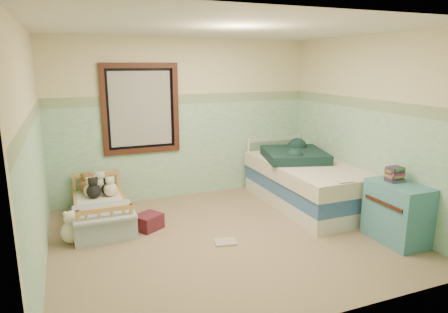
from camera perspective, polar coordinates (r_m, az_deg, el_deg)
name	(u,v)px	position (r m, az deg, el deg)	size (l,w,h in m)	color
floor	(228,238)	(5.09, 0.56, -11.55)	(4.20, 3.60, 0.02)	brown
ceiling	(228,27)	(4.63, 0.64, 18.03)	(4.20, 3.60, 0.02)	silver
wall_back	(185,119)	(6.38, -5.59, 5.31)	(4.20, 0.04, 2.50)	beige
wall_front	(317,179)	(3.15, 13.15, -3.16)	(4.20, 0.04, 2.50)	beige
wall_left	(32,153)	(4.37, -25.78, 0.40)	(0.04, 3.60, 2.50)	beige
wall_right	(370,128)	(5.82, 20.14, 3.80)	(0.04, 3.60, 2.50)	beige
wainscot_mint	(186,150)	(6.45, -5.45, 0.89)	(4.20, 0.01, 1.50)	#6EA880
border_strip	(185,99)	(6.33, -5.61, 8.21)	(4.20, 0.01, 0.15)	#3E703D
window_frame	(141,109)	(6.16, -11.83, 6.69)	(1.16, 0.06, 1.36)	#351710
window_blinds	(141,109)	(6.17, -11.84, 6.69)	(0.92, 0.01, 1.12)	#BBBBB4
toddler_bed_frame	(102,217)	(5.71, -17.10, -8.28)	(0.68, 1.35, 0.17)	#A07038
toddler_mattress	(101,207)	(5.65, -17.20, -6.89)	(0.62, 1.29, 0.12)	silver
patchwork_quilt	(104,212)	(5.23, -16.85, -7.63)	(0.73, 0.68, 0.03)	#6590CF
plush_bed_brown	(86,186)	(6.07, -19.12, -4.03)	(0.20, 0.20, 0.20)	brown
plush_bed_white	(101,185)	(6.08, -17.24, -3.86)	(0.21, 0.21, 0.21)	silver
plush_bed_tan	(91,190)	(5.87, -18.52, -4.62)	(0.20, 0.20, 0.20)	#DAB783
plush_bed_dark	(108,189)	(5.88, -16.27, -4.52)	(0.18, 0.18, 0.18)	black
plush_floor_cream	(73,232)	(5.21, -20.86, -10.06)	(0.27, 0.27, 0.27)	beige
plush_floor_tan	(95,226)	(5.36, -17.98, -9.44)	(0.23, 0.23, 0.23)	#DAB783
twin_bed_frame	(306,198)	(6.24, 11.67, -5.86)	(1.05, 2.11, 0.22)	silver
twin_boxspring	(307,184)	(6.18, 11.76, -3.93)	(1.05, 2.11, 0.22)	#254F84
twin_mattress	(307,170)	(6.12, 11.86, -1.96)	(1.10, 2.15, 0.22)	beige
teal_blanket	(294,155)	(6.29, 10.06, 0.23)	(0.90, 0.95, 0.14)	black
dresser	(397,213)	(5.28, 23.57, -7.37)	(0.45, 0.73, 0.73)	teal
book_stack	(395,174)	(5.22, 23.23, -2.35)	(0.18, 0.14, 0.18)	#42282D
red_pillow	(148,222)	(5.36, -10.76, -9.16)	(0.32, 0.28, 0.20)	maroon
floor_book	(225,242)	(4.92, 0.21, -12.16)	(0.26, 0.20, 0.02)	yellow
extra_plush_0	(99,185)	(6.10, -17.51, -3.92)	(0.19, 0.19, 0.19)	beige
extra_plush_1	(94,191)	(5.82, -18.16, -4.73)	(0.20, 0.20, 0.20)	black
extra_plush_2	(111,189)	(5.84, -15.94, -4.55)	(0.19, 0.19, 0.19)	beige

